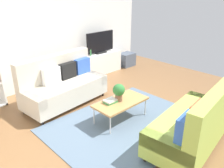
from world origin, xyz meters
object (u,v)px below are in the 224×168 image
(tv_console, at_px, (100,63))
(couch_green, at_px, (196,123))
(bottle_0, at_px, (90,53))
(couch_beige, at_px, (63,85))
(vase_0, at_px, (84,54))
(tv, at_px, (100,43))
(table_book_0, at_px, (110,102))
(storage_trunk, at_px, (127,60))
(potted_plant, at_px, (119,91))
(coffee_table, at_px, (121,102))

(tv_console, bearing_deg, couch_green, -108.38)
(couch_green, height_order, bottle_0, couch_green)
(tv_console, bearing_deg, couch_beige, -153.61)
(bottle_0, bearing_deg, vase_0, 153.43)
(tv, distance_m, table_book_0, 2.92)
(storage_trunk, distance_m, bottle_0, 1.58)
(couch_beige, xyz_separation_m, tv_console, (1.95, 0.97, -0.13))
(couch_green, bearing_deg, tv, 64.90)
(tv_console, relative_size, storage_trunk, 2.69)
(couch_beige, bearing_deg, potted_plant, 99.89)
(tv, height_order, table_book_0, tv)
(coffee_table, xyz_separation_m, vase_0, (0.98, 2.44, 0.31))
(tv_console, distance_m, storage_trunk, 1.11)
(tv, xyz_separation_m, potted_plant, (-1.57, -2.33, -0.33))
(storage_trunk, height_order, table_book_0, table_book_0)
(tv_console, distance_m, potted_plant, 2.85)
(tv_console, height_order, tv, tv)
(tv_console, height_order, potted_plant, potted_plant)
(couch_beige, bearing_deg, table_book_0, 93.38)
(tv, bearing_deg, storage_trunk, -4.16)
(vase_0, bearing_deg, couch_green, -100.09)
(storage_trunk, distance_m, vase_0, 1.75)
(couch_beige, relative_size, potted_plant, 5.59)
(potted_plant, bearing_deg, tv_console, 56.22)
(coffee_table, bearing_deg, vase_0, 68.17)
(tv_console, bearing_deg, bottle_0, -174.29)
(bottle_0, bearing_deg, tv, 2.86)
(couch_green, bearing_deg, vase_0, 73.28)
(potted_plant, height_order, vase_0, potted_plant)
(tv, distance_m, bottle_0, 0.46)
(coffee_table, xyz_separation_m, tv, (1.56, 2.37, 0.56))
(couch_beige, height_order, coffee_table, couch_beige)
(couch_beige, distance_m, table_book_0, 1.35)
(couch_beige, bearing_deg, vase_0, -148.83)
(couch_green, relative_size, tv_console, 1.42)
(bottle_0, bearing_deg, couch_green, -102.94)
(storage_trunk, relative_size, vase_0, 4.25)
(couch_green, xyz_separation_m, tv, (1.27, 3.80, 0.51))
(couch_beige, xyz_separation_m, table_book_0, (0.21, -1.33, -0.01))
(table_book_0, distance_m, vase_0, 2.64)
(bottle_0, bearing_deg, coffee_table, -116.22)
(table_book_0, height_order, vase_0, vase_0)
(storage_trunk, bearing_deg, coffee_table, -139.22)
(table_book_0, xyz_separation_m, bottle_0, (1.35, 2.26, 0.29))
(coffee_table, distance_m, table_book_0, 0.22)
(tv, relative_size, bottle_0, 5.71)
(table_book_0, distance_m, bottle_0, 2.65)
(tv, bearing_deg, coffee_table, -123.30)
(couch_green, bearing_deg, table_book_0, 100.91)
(tv_console, distance_m, bottle_0, 0.57)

